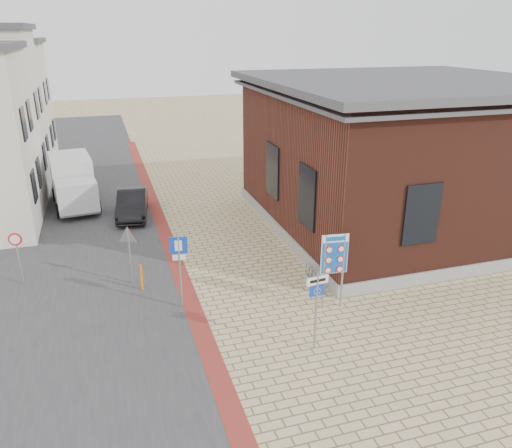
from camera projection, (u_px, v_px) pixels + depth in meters
ground at (266, 327)px, 15.77m from camera, size 120.00×120.00×0.00m
road_strip at (86, 200)px, 27.58m from camera, size 7.00×60.00×0.02m
curb_strip at (162, 224)px, 24.10m from camera, size 0.60×40.00×0.02m
brick_building at (402, 152)px, 23.23m from camera, size 13.00×13.00×6.80m
bike_rack at (315, 277)px, 18.36m from camera, size 0.08×1.80×0.60m
sedan at (132, 203)px, 24.99m from camera, size 1.90×4.15×1.32m
box_truck at (73, 182)px, 26.17m from camera, size 2.54×5.13×2.58m
border_sign at (334, 256)px, 16.21m from camera, size 0.91×0.15×2.66m
essen_sign at (317, 298)px, 14.10m from camera, size 0.68×0.11×2.53m
parking_sign at (179, 258)px, 16.24m from camera, size 0.58×0.15×2.66m
yield_sign at (129, 242)px, 17.86m from camera, size 0.77×0.31×2.23m
speed_sign at (17, 251)px, 17.95m from camera, size 0.48×0.10×2.05m
bollard at (141, 278)px, 17.84m from camera, size 0.12×0.12×0.99m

